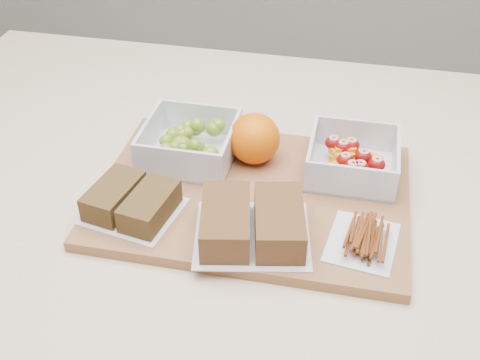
{
  "coord_description": "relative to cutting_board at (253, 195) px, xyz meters",
  "views": [
    {
      "loc": [
        0.14,
        -0.64,
        1.43
      ],
      "look_at": [
        0.0,
        0.0,
        0.93
      ],
      "focal_mm": 45.0,
      "sensor_mm": 36.0,
      "label": 1
    }
  ],
  "objects": [
    {
      "name": "sandwich_bag_center",
      "position": [
        0.02,
        -0.09,
        0.03
      ],
      "size": [
        0.16,
        0.15,
        0.04
      ],
      "color": "silver",
      "rests_on": "cutting_board"
    },
    {
      "name": "fruit_container",
      "position": [
        0.13,
        0.07,
        0.03
      ],
      "size": [
        0.12,
        0.12,
        0.05
      ],
      "color": "silver",
      "rests_on": "cutting_board"
    },
    {
      "name": "pretzel_bag",
      "position": [
        0.15,
        -0.07,
        0.02
      ],
      "size": [
        0.09,
        0.11,
        0.02
      ],
      "color": "silver",
      "rests_on": "cutting_board"
    },
    {
      "name": "cutting_board",
      "position": [
        0.0,
        0.0,
        0.0
      ],
      "size": [
        0.42,
        0.3,
        0.02
      ],
      "primitive_type": "cube",
      "rotation": [
        0.0,
        0.0,
        0.0
      ],
      "color": "#91603C",
      "rests_on": "counter"
    },
    {
      "name": "sandwich_bag_left",
      "position": [
        -0.14,
        -0.08,
        0.03
      ],
      "size": [
        0.13,
        0.12,
        0.04
      ],
      "color": "silver",
      "rests_on": "cutting_board"
    },
    {
      "name": "orange",
      "position": [
        -0.01,
        0.07,
        0.04
      ],
      "size": [
        0.07,
        0.07,
        0.07
      ],
      "primitive_type": "sphere",
      "color": "#E56205",
      "rests_on": "cutting_board"
    },
    {
      "name": "grape_container",
      "position": [
        -0.1,
        0.06,
        0.03
      ],
      "size": [
        0.13,
        0.13,
        0.05
      ],
      "color": "silver",
      "rests_on": "cutting_board"
    }
  ]
}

